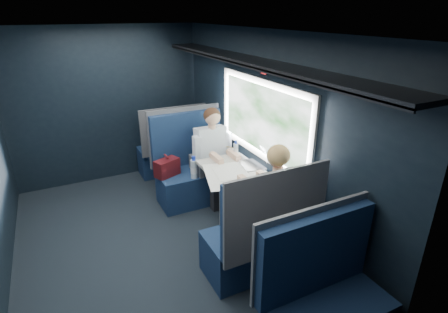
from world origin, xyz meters
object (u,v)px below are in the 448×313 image
man (214,152)px  cup (234,152)px  seat_bay_far (259,239)px  woman (273,198)px  table (234,177)px  seat_row_front (171,149)px  seat_bay_near (192,171)px  seat_row_back (324,306)px  laptop (256,159)px  bottle_small (236,149)px

man → cup: bearing=-57.1°
seat_bay_far → woman: size_ratio=0.95×
table → woman: bearing=-84.5°
seat_row_front → cup: (0.42, -1.36, 0.37)m
seat_bay_near → seat_row_back: seat_bay_near is taller
seat_row_front → seat_row_back: size_ratio=1.00×
seat_bay_far → woman: bearing=33.8°
seat_row_back → seat_bay_far: bearing=90.0°
man → woman: 1.41m
table → man: size_ratio=0.76×
table → seat_bay_near: seat_bay_near is taller
table → seat_bay_near: (-0.20, 0.87, -0.24)m
laptop → bottle_small: bearing=104.9°
cup → table: bearing=-118.1°
laptop → cup: laptop is taller
table → man: bearing=84.5°
laptop → cup: 0.41m
laptop → seat_bay_near: bearing=122.2°
cup → bottle_small: bearing=-93.6°
table → man: man is taller
seat_row_front → cup: seat_row_front is taller
woman → seat_row_back: bearing=-102.9°
man → cup: 0.31m
bottle_small → seat_row_front: bearing=106.5°
table → man: 0.70m
seat_row_back → table: bearing=84.2°
seat_bay_near → man: (0.26, -0.17, 0.30)m
seat_row_front → man: (0.25, -1.10, 0.31)m
woman → seat_bay_far: bearing=-146.2°
table → cup: cup is taller
woman → laptop: 0.80m
seat_bay_near → seat_row_back: bearing=-89.7°
seat_row_back → laptop: (0.51, 1.84, 0.40)m
seat_row_front → man: size_ratio=0.88×
seat_row_back → laptop: size_ratio=3.03×
seat_row_back → bottle_small: size_ratio=5.53×
table → cup: 0.51m
bottle_small → seat_bay_far: bearing=-108.1°
seat_bay_far → bottle_small: (0.41, 1.27, 0.42)m
seat_row_back → woman: 1.16m
seat_row_front → man: man is taller
seat_row_back → man: (0.25, 2.50, 0.31)m
seat_bay_far → cup: bearing=72.4°
seat_row_back → cup: 2.31m
seat_row_back → man: size_ratio=0.88×
man → seat_bay_far: bearing=-99.0°
seat_bay_far → bottle_small: size_ratio=6.01×
man → laptop: bearing=-68.5°
seat_bay_far → bottle_small: bearing=71.9°
woman → cup: woman is taller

